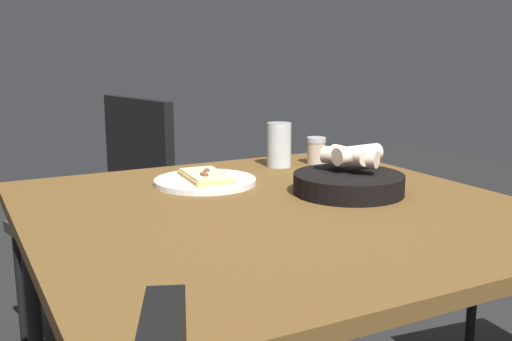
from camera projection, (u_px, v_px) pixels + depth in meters
The scene contains 6 objects.
dining_table at pixel (276, 230), 1.32m from camera, with size 1.06×1.06×0.72m.
pizza_plate at pixel (205, 180), 1.51m from camera, with size 0.26×0.26×0.04m.
bread_basket at pixel (349, 179), 1.41m from camera, with size 0.26×0.26×0.11m.
beer_glass at pixel (279, 147), 1.73m from camera, with size 0.07×0.07×0.13m.
pepper_shaker at pixel (316, 152), 1.77m from camera, with size 0.06×0.06×0.08m.
chair_near at pixel (111, 205), 2.09m from camera, with size 0.53×0.53×0.89m.
Camera 1 is at (-1.10, 0.63, 1.06)m, focal length 41.60 mm.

